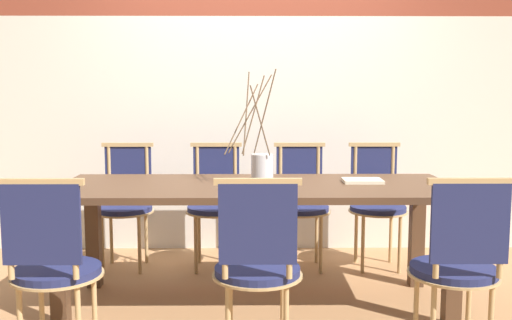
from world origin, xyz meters
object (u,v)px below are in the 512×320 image
at_px(vase_centerpiece, 262,166).
at_px(book_stack, 363,181).
at_px(dining_table, 256,201).
at_px(chair_far_center, 300,200).
at_px(chair_near_center, 458,262).

height_order(vase_centerpiece, book_stack, vase_centerpiece).
bearing_deg(dining_table, book_stack, 6.57).
distance_m(dining_table, chair_far_center, 0.88).
height_order(chair_far_center, book_stack, chair_far_center).
distance_m(dining_table, chair_near_center, 1.25).
relative_size(vase_centerpiece, book_stack, 2.87).
height_order(chair_far_center, vase_centerpiece, vase_centerpiece).
relative_size(dining_table, book_stack, 9.85).
bearing_deg(chair_far_center, chair_near_center, 110.88).
relative_size(chair_far_center, book_stack, 3.83).
xyz_separation_m(chair_near_center, vase_centerpiece, (-0.92, 0.80, 0.36)).
height_order(dining_table, chair_near_center, chair_near_center).
bearing_deg(vase_centerpiece, dining_table, -178.19).
height_order(dining_table, vase_centerpiece, vase_centerpiece).
xyz_separation_m(chair_far_center, vase_centerpiece, (-0.31, -0.80, 0.36)).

